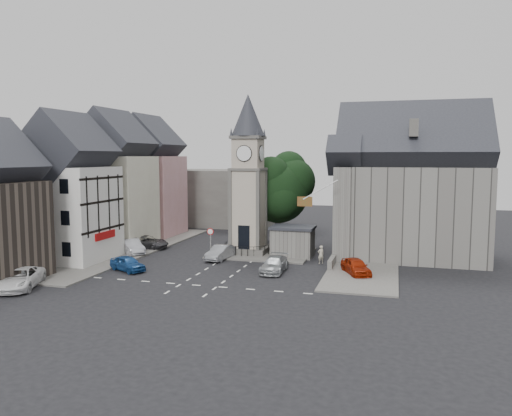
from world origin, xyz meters
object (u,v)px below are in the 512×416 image
(car_west_blue, at_px, (128,263))
(stone_shelter, at_px, (293,241))
(car_east_red, at_px, (356,266))
(clock_tower, at_px, (248,175))
(pedestrian, at_px, (321,255))

(car_west_blue, bearing_deg, stone_shelter, -24.40)
(stone_shelter, distance_m, car_east_red, 9.05)
(clock_tower, height_order, car_east_red, clock_tower)
(car_east_red, bearing_deg, pedestrian, 110.84)
(clock_tower, xyz_separation_m, pedestrian, (8.00, -3.02, -7.26))
(car_west_blue, height_order, pedestrian, pedestrian)
(clock_tower, xyz_separation_m, stone_shelter, (4.80, -0.49, -6.57))
(stone_shelter, bearing_deg, pedestrian, -38.26)
(clock_tower, relative_size, car_east_red, 3.92)
(car_east_red, distance_m, pedestrian, 4.95)
(car_east_red, bearing_deg, stone_shelter, 113.88)
(stone_shelter, distance_m, car_west_blue, 16.23)
(car_east_red, height_order, pedestrian, pedestrian)
(clock_tower, bearing_deg, car_west_blue, -126.76)
(clock_tower, height_order, car_west_blue, clock_tower)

